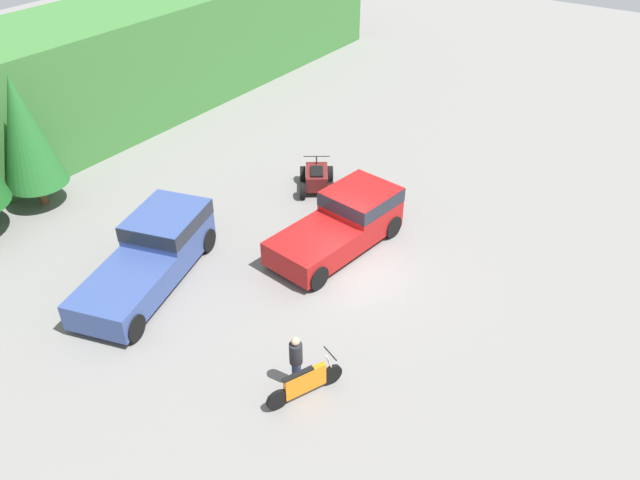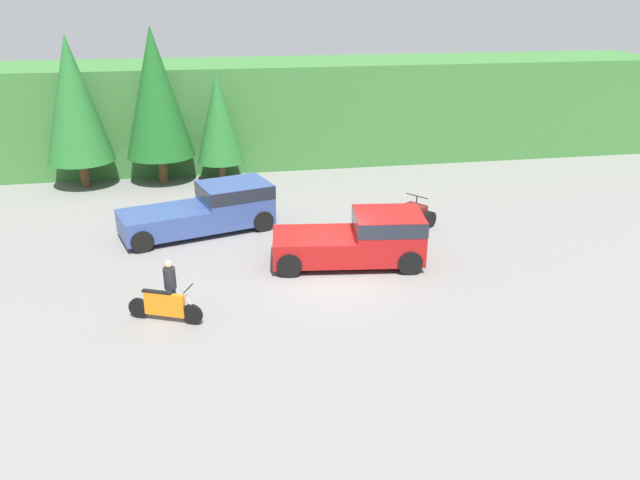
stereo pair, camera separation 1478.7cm
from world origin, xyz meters
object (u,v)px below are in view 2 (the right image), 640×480
object	(u,v)px
quad_atv	(408,216)
dirt_bike	(165,306)
pickup_truck_red	(362,237)
pickup_truck_second	(211,207)
rider_person	(170,285)

from	to	relation	value
quad_atv	dirt_bike	bearing A→B (deg)	177.69
pickup_truck_red	pickup_truck_second	size ratio (longest dim) A/B	0.87
pickup_truck_red	dirt_bike	world-z (taller)	pickup_truck_red
dirt_bike	rider_person	world-z (taller)	rider_person
quad_atv	rider_person	bearing A→B (deg)	176.34
pickup_truck_second	quad_atv	size ratio (longest dim) A/B	2.52
pickup_truck_second	quad_atv	distance (m)	7.76
quad_atv	pickup_truck_red	bearing A→B (deg)	-166.44
pickup_truck_second	rider_person	xyz separation A→B (m)	(-1.30, -6.71, -0.04)
pickup_truck_red	quad_atv	distance (m)	4.02
rider_person	pickup_truck_second	bearing A→B (deg)	107.97
pickup_truck_second	pickup_truck_red	bearing A→B (deg)	-56.10
dirt_bike	pickup_truck_second	bearing A→B (deg)	101.87
dirt_bike	quad_atv	distance (m)	10.92
pickup_truck_red	dirt_bike	distance (m)	7.18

